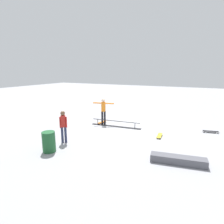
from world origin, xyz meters
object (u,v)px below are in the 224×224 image
loose_skateboard_black (211,131)px  trash_bin (49,142)px  skate_ledge (178,160)px  skater_main (103,109)px  grind_rail (116,124)px  skateboard_main (102,122)px  bystander_red_shirt (63,125)px  loose_skateboard_yellow (160,135)px

loose_skateboard_black → trash_bin: bearing=-149.2°
skate_ledge → skater_main: size_ratio=1.20×
trash_bin → grind_rail: bearing=-101.9°
skateboard_main → skater_main: bearing=59.2°
skater_main → bystander_red_shirt: bearing=74.9°
skateboard_main → loose_skateboard_yellow: (-3.90, 0.90, 0.00)m
skate_ledge → loose_skateboard_black: size_ratio=2.40×
skateboard_main → trash_bin: size_ratio=0.95×
skate_ledge → trash_bin: size_ratio=2.28×
skateboard_main → grind_rail: bearing=84.8°
bystander_red_shirt → loose_skateboard_black: bearing=-177.9°
skateboard_main → loose_skateboard_black: bearing=107.4°
grind_rail → skater_main: bearing=-11.6°
skater_main → skateboard_main: (0.21, -0.17, -0.88)m
bystander_red_shirt → loose_skateboard_yellow: 4.83m
loose_skateboard_black → loose_skateboard_yellow: (2.36, 1.91, 0.00)m
loose_skateboard_black → trash_bin: (6.11, 5.78, 0.36)m
skate_ledge → skateboard_main: skate_ledge is taller
bystander_red_shirt → loose_skateboard_black: (-6.22, -4.71, -0.79)m
skate_ledge → loose_skateboard_black: bearing=-104.0°
grind_rail → bystander_red_shirt: 3.66m
skate_ledge → loose_skateboard_black: skate_ledge is taller
skate_ledge → bystander_red_shirt: 5.16m
skateboard_main → bystander_red_shirt: 3.78m
loose_skateboard_yellow → trash_bin: trash_bin is taller
skater_main → loose_skateboard_black: 6.23m
skate_ledge → trash_bin: bearing=14.7°
skate_ledge → skater_main: (4.94, -3.29, 0.82)m
skate_ledge → loose_skateboard_yellow: size_ratio=2.43×
loose_skateboard_yellow → bystander_red_shirt: bearing=-58.9°
trash_bin → bystander_red_shirt: bearing=-84.1°
grind_rail → loose_skateboard_black: (-5.16, -1.27, -0.09)m
skate_ledge → trash_bin: 5.18m
skate_ledge → skateboard_main: size_ratio=2.41×
skater_main → bystander_red_shirt: 3.53m
grind_rail → loose_skateboard_yellow: 2.87m
loose_skateboard_yellow → loose_skateboard_black: bearing=124.1°
grind_rail → bystander_red_shirt: (1.06, 3.44, 0.70)m
skate_ledge → skateboard_main: (5.15, -3.46, -0.07)m
skateboard_main → bystander_red_shirt: bystander_red_shirt is taller
grind_rail → trash_bin: trash_bin is taller
skate_ledge → skater_main: skater_main is taller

